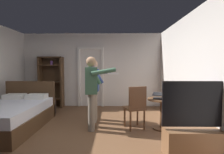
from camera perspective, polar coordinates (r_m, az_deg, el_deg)
The scene contains 14 objects.
ground_plane at distance 3.81m, azimuth -11.96°, elevation -18.67°, with size 6.02×6.02×0.00m, color brown.
wall_back at distance 6.29m, azimuth -6.47°, elevation 2.31°, with size 5.14×0.12×2.62m, color silver.
wall_right at distance 3.85m, azimuth 27.27°, elevation 1.23°, with size 0.12×5.72×2.62m, color silver.
doorway_frame at distance 6.22m, azimuth -7.05°, elevation 1.50°, with size 0.93×0.08×2.13m.
bed at distance 4.71m, azimuth -30.36°, elevation -10.87°, with size 1.37×2.10×1.02m.
bookshelf at distance 6.43m, azimuth -19.42°, elevation -0.94°, with size 0.83×0.32×1.77m.
tv_flatscreen at distance 3.18m, azimuth 27.20°, elevation -16.81°, with size 1.22×0.40×1.21m.
side_table at distance 4.15m, azimuth 16.19°, elevation -10.01°, with size 0.65×0.65×0.70m.
laptop at distance 4.05m, azimuth 15.78°, elevation -6.32°, with size 0.42×0.42×0.15m.
bottle_on_table at distance 4.06m, azimuth 18.48°, elevation -5.65°, with size 0.06×0.06×0.24m.
wooden_chair at distance 4.00m, azimuth 7.87°, elevation -9.38°, with size 0.53×0.53×0.99m.
person_blue_shirt at distance 3.94m, azimuth -6.75°, elevation -3.34°, with size 0.78×0.64×1.65m.
person_striped_shirt at distance 4.52m, azimuth -5.90°, elevation -3.03°, with size 0.63×0.58×1.60m.
suitcase_dark at distance 5.55m, azimuth -20.86°, elevation -9.41°, with size 0.47×0.38×0.43m, color black.
Camera 1 is at (0.80, -3.44, 1.43)m, focal length 27.59 mm.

